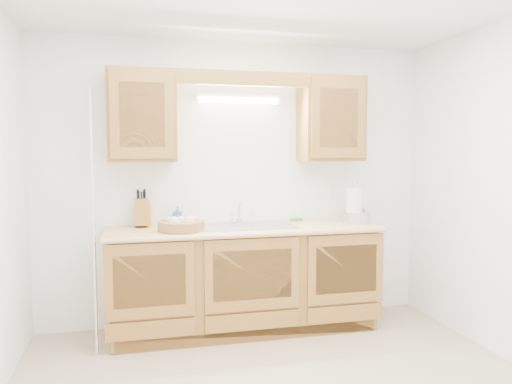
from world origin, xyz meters
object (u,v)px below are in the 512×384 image
object	(u,v)px
paper_towel	(354,206)
apple_bowl	(356,216)
fruit_basket	(181,224)
knife_block	(142,213)

from	to	relation	value
paper_towel	apple_bowl	bearing A→B (deg)	20.93
fruit_basket	knife_block	bearing A→B (deg)	137.04
fruit_basket	knife_block	world-z (taller)	knife_block
knife_block	paper_towel	bearing A→B (deg)	-4.95
fruit_basket	paper_towel	distance (m)	1.55
fruit_basket	paper_towel	size ratio (longest dim) A/B	1.33
fruit_basket	apple_bowl	bearing A→B (deg)	3.18
fruit_basket	knife_block	distance (m)	0.42
knife_block	apple_bowl	distance (m)	1.89
fruit_basket	apple_bowl	size ratio (longest dim) A/B	1.61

